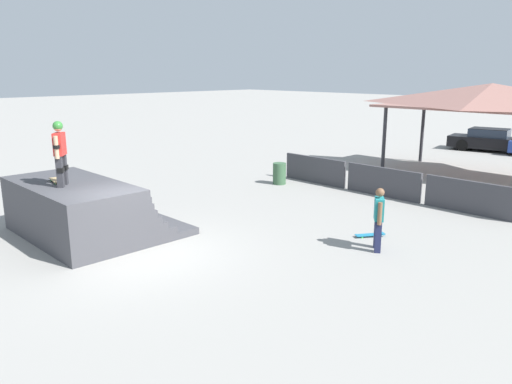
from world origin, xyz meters
TOP-DOWN VIEW (x-y plane):
  - ground_plane at (0.00, 0.00)m, footprint 160.00×160.00m
  - quarter_pipe_ramp at (-2.25, -0.33)m, footprint 4.34×3.65m
  - skater_on_deck at (-2.06, -0.87)m, footprint 0.65×0.57m
  - skateboard_on_deck at (-2.57, -0.84)m, footprint 0.81×0.34m
  - bystander_walking at (4.06, 4.42)m, footprint 0.47×0.58m
  - skateboard_on_ground at (3.38, 5.20)m, footprint 0.61×0.80m
  - barrier_fence at (1.12, 9.41)m, footprint 9.25×0.12m
  - pavilion_shelter at (2.35, 15.27)m, footprint 8.91×4.10m
  - trash_bin at (-2.85, 8.19)m, footprint 0.52×0.52m
  - parked_car_black at (-0.33, 22.88)m, footprint 4.59×2.41m

SIDE VIEW (x-z plane):
  - ground_plane at x=0.00m, z-range 0.00..0.00m
  - skateboard_on_ground at x=3.38m, z-range 0.01..0.10m
  - trash_bin at x=-2.85m, z-range 0.00..0.85m
  - barrier_fence at x=1.12m, z-range 0.00..1.05m
  - parked_car_black at x=-0.33m, z-range -0.03..1.24m
  - quarter_pipe_ramp at x=-2.25m, z-range -0.07..1.44m
  - bystander_walking at x=4.06m, z-range 0.09..1.70m
  - skateboard_on_deck at x=-2.57m, z-range 1.52..1.61m
  - skater_on_deck at x=-2.06m, z-range 1.63..3.31m
  - pavilion_shelter at x=2.35m, z-range 1.41..5.34m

